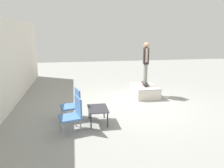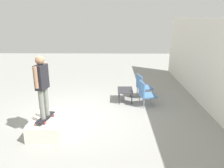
# 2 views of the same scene
# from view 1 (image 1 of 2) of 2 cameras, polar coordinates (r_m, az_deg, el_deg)

# --- Properties ---
(ground_plane) EXTENTS (24.00, 24.00, 0.00)m
(ground_plane) POSITION_cam_1_polar(r_m,az_deg,el_deg) (7.90, 6.85, -5.39)
(ground_plane) COLOR gray
(house_wall_back) EXTENTS (12.00, 0.06, 3.00)m
(house_wall_back) POSITION_cam_1_polar(r_m,az_deg,el_deg) (7.53, -26.30, 4.14)
(house_wall_back) COLOR white
(house_wall_back) RESTS_ON ground_plane
(skate_ramp_box) EXTENTS (1.28, 0.92, 0.44)m
(skate_ramp_box) POSITION_cam_1_polar(r_m,az_deg,el_deg) (8.92, 8.52, -1.84)
(skate_ramp_box) COLOR silver
(skate_ramp_box) RESTS_ON ground_plane
(skateboard_on_ramp) EXTENTS (0.76, 0.36, 0.07)m
(skateboard_on_ramp) POSITION_cam_1_polar(r_m,az_deg,el_deg) (8.98, 8.63, 0.19)
(skateboard_on_ramp) COLOR black
(skateboard_on_ramp) RESTS_ON skate_ramp_box
(person_skater) EXTENTS (0.56, 0.28, 1.63)m
(person_skater) POSITION_cam_1_polar(r_m,az_deg,el_deg) (8.81, 8.85, 6.32)
(person_skater) COLOR gray
(person_skater) RESTS_ON skateboard_on_ramp
(coffee_table) EXTENTS (0.80, 0.55, 0.44)m
(coffee_table) POSITION_cam_1_polar(r_m,az_deg,el_deg) (6.23, -3.73, -6.82)
(coffee_table) COLOR #2D2D33
(coffee_table) RESTS_ON ground_plane
(patio_chair_left) EXTENTS (0.64, 0.64, 0.90)m
(patio_chair_left) POSITION_cam_1_polar(r_m,az_deg,el_deg) (5.79, -10.11, -7.56)
(patio_chair_left) COLOR #99999E
(patio_chair_left) RESTS_ON ground_plane
(patio_chair_right) EXTENTS (0.63, 0.63, 0.90)m
(patio_chair_right) POSITION_cam_1_polar(r_m,az_deg,el_deg) (6.59, -10.13, -4.94)
(patio_chair_right) COLOR #99999E
(patio_chair_right) RESTS_ON ground_plane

